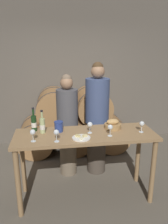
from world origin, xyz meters
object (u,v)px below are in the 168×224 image
object	(u,v)px
wine_bottle_white	(42,125)
wine_glass_center	(90,125)
tasting_table	(85,143)
person_right	(97,119)
blue_crock	(59,126)
cheese_plate	(81,138)
wine_glass_left	(56,133)
wine_glass_right	(110,128)
wine_bottle_red	(34,123)
bread_basket	(113,125)
wine_glass_far_right	(142,124)
person_left	(68,126)
wine_glass_far_left	(33,133)

from	to	relation	value
wine_bottle_white	wine_glass_center	size ratio (longest dim) A/B	2.06
tasting_table	person_right	size ratio (longest dim) A/B	1.01
blue_crock	cheese_plate	distance (m)	0.38
wine_glass_left	wine_glass_right	xyz separation A→B (m)	(0.66, 0.07, 0.00)
wine_bottle_red	wine_glass_center	xyz separation A→B (m)	(0.71, -0.18, -0.00)
bread_basket	cheese_plate	size ratio (longest dim) A/B	1.00
wine_glass_far_right	wine_glass_right	bearing A→B (deg)	-171.75
bread_basket	wine_glass_center	size ratio (longest dim) A/B	1.51
person_right	blue_crock	bearing A→B (deg)	-140.09
wine_glass_left	wine_bottle_white	bearing A→B (deg)	119.16
wine_bottle_red	wine_bottle_white	size ratio (longest dim) A/B	1.05
cheese_plate	blue_crock	bearing A→B (deg)	133.94
wine_bottle_white	blue_crock	xyz separation A→B (m)	(0.21, 0.01, -0.03)
wine_glass_left	wine_glass_far_right	size ratio (longest dim) A/B	1.00
person_right	wine_glass_right	size ratio (longest dim) A/B	12.12
tasting_table	wine_glass_right	distance (m)	0.40
wine_bottle_red	person_right	bearing A→B (deg)	25.54
person_right	wine_glass_left	xyz separation A→B (m)	(-0.65, -0.83, 0.14)
person_left	bread_basket	size ratio (longest dim) A/B	7.26
tasting_table	wine_bottle_red	world-z (taller)	wine_bottle_red
tasting_table	wine_glass_far_right	bearing A→B (deg)	-4.58
wine_bottle_white	bread_basket	distance (m)	0.93
person_right	cheese_plate	xyz separation A→B (m)	(-0.36, -0.78, 0.04)
person_left	wine_glass_right	xyz separation A→B (m)	(0.47, -0.76, 0.22)
tasting_table	bread_basket	size ratio (longest dim) A/B	8.08
wine_glass_left	wine_glass_center	distance (m)	0.48
wine_glass_far_left	wine_glass_far_right	distance (m)	1.36
wine_glass_far_right	wine_glass_left	bearing A→B (deg)	-172.92
wine_bottle_white	person_left	bearing A→B (deg)	55.87
wine_glass_far_right	cheese_plate	bearing A→B (deg)	-173.62
blue_crock	wine_glass_far_left	xyz separation A→B (m)	(-0.31, -0.27, 0.03)
person_right	wine_glass_far_left	world-z (taller)	person_right
wine_bottle_white	bread_basket	size ratio (longest dim) A/B	1.36
wine_glass_center	cheese_plate	bearing A→B (deg)	-130.10
cheese_plate	wine_glass_far_left	xyz separation A→B (m)	(-0.57, 0.00, 0.10)
wine_bottle_red	wine_glass_far_right	xyz separation A→B (m)	(1.37, -0.25, -0.00)
cheese_plate	wine_glass_right	bearing A→B (deg)	4.12
wine_bottle_white	wine_glass_far_left	xyz separation A→B (m)	(-0.10, -0.25, 0.01)
bread_basket	wine_glass_far_left	size ratio (longest dim) A/B	1.51
wine_bottle_white	blue_crock	size ratio (longest dim) A/B	2.21
wine_bottle_white	wine_glass_left	bearing A→B (deg)	-60.84
tasting_table	wine_bottle_white	world-z (taller)	wine_bottle_white
wine_glass_center	wine_glass_right	size ratio (longest dim) A/B	1.00
tasting_table	wine_glass_far_left	distance (m)	0.70
tasting_table	cheese_plate	world-z (taller)	cheese_plate
wine_glass_right	cheese_plate	bearing A→B (deg)	-175.88
person_left	wine_glass_center	size ratio (longest dim) A/B	10.96
wine_glass_far_left	person_right	bearing A→B (deg)	40.27
blue_crock	cheese_plate	xyz separation A→B (m)	(0.26, -0.27, -0.06)
person_right	person_left	bearing A→B (deg)	-180.00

